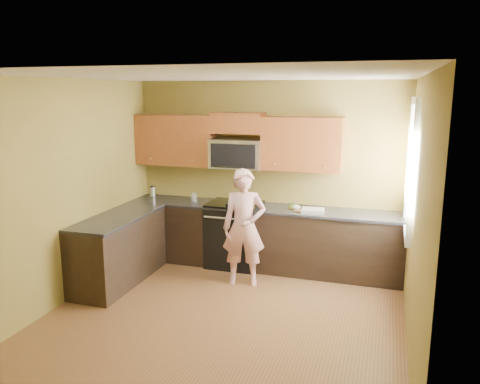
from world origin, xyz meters
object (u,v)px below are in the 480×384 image
at_px(microwave, 237,168).
at_px(woman, 244,227).
at_px(butter_tub, 293,208).
at_px(frying_pan, 236,207).
at_px(travel_mug, 153,196).
at_px(stove, 235,234).

height_order(microwave, woman, microwave).
height_order(woman, butter_tub, woman).
xyz_separation_m(frying_pan, butter_tub, (0.76, 0.30, -0.03)).
bearing_deg(travel_mug, butter_tub, -3.03).
bearing_deg(butter_tub, microwave, 174.34).
relative_size(stove, frying_pan, 1.86).
distance_m(frying_pan, travel_mug, 1.57).
bearing_deg(butter_tub, travel_mug, 176.97).
xyz_separation_m(stove, travel_mug, (-1.41, 0.16, 0.45)).
relative_size(microwave, butter_tub, 6.37).
relative_size(stove, travel_mug, 5.60).
relative_size(stove, woman, 0.61).
bearing_deg(frying_pan, woman, -79.36).
distance_m(microwave, travel_mug, 1.51).
relative_size(frying_pan, butter_tub, 4.27).
bearing_deg(microwave, travel_mug, 178.57).
height_order(stove, butter_tub, butter_tub).
bearing_deg(frying_pan, butter_tub, -0.66).
xyz_separation_m(woman, travel_mug, (-1.75, 0.79, 0.14)).
bearing_deg(frying_pan, microwave, 82.35).
xyz_separation_m(microwave, butter_tub, (0.86, -0.08, -0.53)).
relative_size(microwave, woman, 0.49).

